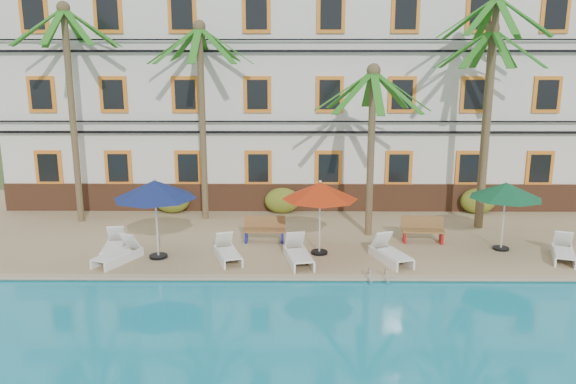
{
  "coord_description": "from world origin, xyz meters",
  "views": [
    {
      "loc": [
        -0.05,
        -16.64,
        6.51
      ],
      "look_at": [
        -0.2,
        3.0,
        2.0
      ],
      "focal_mm": 35.0,
      "sensor_mm": 36.0,
      "label": 1
    }
  ],
  "objects_px": {
    "palm_e": "(487,99)",
    "palm_b": "(202,95)",
    "lounger_e": "(390,253)",
    "lounger_c": "(228,252)",
    "palm_a": "(70,85)",
    "palm_c": "(372,125)",
    "pool_ladder": "(378,280)",
    "umbrella_green": "(506,191)",
    "bench_right": "(423,229)",
    "lounger_a": "(114,246)",
    "bench_left": "(264,229)",
    "umbrella_red": "(320,191)",
    "lounger_d": "(298,254)",
    "lounger_f": "(564,251)",
    "palm_d": "(490,82)",
    "lounger_b": "(118,254)",
    "umbrella_blue": "(155,190)"
  },
  "relations": [
    {
      "from": "palm_a",
      "to": "palm_b",
      "type": "distance_m",
      "value": 5.04
    },
    {
      "from": "lounger_a",
      "to": "lounger_c",
      "type": "xyz_separation_m",
      "value": [
        3.89,
        -0.57,
        -0.01
      ]
    },
    {
      "from": "lounger_e",
      "to": "lounger_c",
      "type": "bearing_deg",
      "value": 178.81
    },
    {
      "from": "umbrella_green",
      "to": "bench_left",
      "type": "bearing_deg",
      "value": 174.13
    },
    {
      "from": "umbrella_blue",
      "to": "lounger_a",
      "type": "relative_size",
      "value": 1.45
    },
    {
      "from": "palm_c",
      "to": "palm_d",
      "type": "bearing_deg",
      "value": 11.85
    },
    {
      "from": "palm_e",
      "to": "bench_right",
      "type": "height_order",
      "value": "palm_e"
    },
    {
      "from": "lounger_b",
      "to": "lounger_e",
      "type": "relative_size",
      "value": 0.96
    },
    {
      "from": "lounger_e",
      "to": "palm_c",
      "type": "bearing_deg",
      "value": 96.44
    },
    {
      "from": "lounger_e",
      "to": "lounger_f",
      "type": "relative_size",
      "value": 1.04
    },
    {
      "from": "palm_a",
      "to": "lounger_b",
      "type": "relative_size",
      "value": 4.56
    },
    {
      "from": "lounger_c",
      "to": "lounger_e",
      "type": "bearing_deg",
      "value": -1.19
    },
    {
      "from": "lounger_a",
      "to": "lounger_d",
      "type": "height_order",
      "value": "lounger_d"
    },
    {
      "from": "palm_e",
      "to": "lounger_d",
      "type": "height_order",
      "value": "palm_e"
    },
    {
      "from": "lounger_d",
      "to": "pool_ladder",
      "type": "relative_size",
      "value": 2.67
    },
    {
      "from": "palm_b",
      "to": "umbrella_green",
      "type": "xyz_separation_m",
      "value": [
        10.79,
        -3.91,
        -2.99
      ]
    },
    {
      "from": "lounger_a",
      "to": "bench_right",
      "type": "relative_size",
      "value": 1.21
    },
    {
      "from": "lounger_a",
      "to": "pool_ladder",
      "type": "xyz_separation_m",
      "value": [
        8.55,
        -2.3,
        -0.27
      ]
    },
    {
      "from": "palm_c",
      "to": "umbrella_green",
      "type": "relative_size",
      "value": 2.58
    },
    {
      "from": "bench_right",
      "to": "lounger_d",
      "type": "bearing_deg",
      "value": -154.3
    },
    {
      "from": "lounger_a",
      "to": "bench_right",
      "type": "distance_m",
      "value": 10.77
    },
    {
      "from": "palm_a",
      "to": "lounger_f",
      "type": "distance_m",
      "value": 18.74
    },
    {
      "from": "bench_left",
      "to": "pool_ladder",
      "type": "xyz_separation_m",
      "value": [
        3.54,
        -3.67,
        -0.47
      ]
    },
    {
      "from": "umbrella_blue",
      "to": "umbrella_green",
      "type": "distance_m",
      "value": 11.66
    },
    {
      "from": "umbrella_green",
      "to": "lounger_f",
      "type": "bearing_deg",
      "value": -30.63
    },
    {
      "from": "lounger_a",
      "to": "lounger_b",
      "type": "bearing_deg",
      "value": -63.92
    },
    {
      "from": "palm_a",
      "to": "lounger_e",
      "type": "bearing_deg",
      "value": -21.63
    },
    {
      "from": "lounger_d",
      "to": "lounger_e",
      "type": "height_order",
      "value": "lounger_d"
    },
    {
      "from": "palm_c",
      "to": "pool_ladder",
      "type": "bearing_deg",
      "value": -93.86
    },
    {
      "from": "umbrella_green",
      "to": "lounger_d",
      "type": "bearing_deg",
      "value": -169.2
    },
    {
      "from": "palm_c",
      "to": "lounger_d",
      "type": "relative_size",
      "value": 3.15
    },
    {
      "from": "palm_d",
      "to": "palm_e",
      "type": "xyz_separation_m",
      "value": [
        -0.02,
        0.16,
        -0.62
      ]
    },
    {
      "from": "palm_d",
      "to": "lounger_a",
      "type": "relative_size",
      "value": 4.78
    },
    {
      "from": "umbrella_green",
      "to": "lounger_d",
      "type": "relative_size",
      "value": 1.22
    },
    {
      "from": "umbrella_red",
      "to": "pool_ladder",
      "type": "height_order",
      "value": "umbrella_red"
    },
    {
      "from": "lounger_d",
      "to": "bench_left",
      "type": "height_order",
      "value": "bench_left"
    },
    {
      "from": "lounger_a",
      "to": "lounger_d",
      "type": "bearing_deg",
      "value": -7.44
    },
    {
      "from": "palm_a",
      "to": "umbrella_red",
      "type": "distance_m",
      "value": 10.79
    },
    {
      "from": "palm_a",
      "to": "bench_left",
      "type": "xyz_separation_m",
      "value": [
        7.59,
        -2.62,
        -4.96
      ]
    },
    {
      "from": "palm_e",
      "to": "palm_b",
      "type": "bearing_deg",
      "value": 174.09
    },
    {
      "from": "palm_a",
      "to": "lounger_a",
      "type": "relative_size",
      "value": 4.62
    },
    {
      "from": "lounger_d",
      "to": "lounger_f",
      "type": "bearing_deg",
      "value": 2.3
    },
    {
      "from": "lounger_a",
      "to": "lounger_f",
      "type": "distance_m",
      "value": 14.88
    },
    {
      "from": "palm_b",
      "to": "bench_right",
      "type": "distance_m",
      "value": 9.95
    },
    {
      "from": "umbrella_blue",
      "to": "lounger_b",
      "type": "xyz_separation_m",
      "value": [
        -1.19,
        -0.41,
        -2.02
      ]
    },
    {
      "from": "umbrella_red",
      "to": "lounger_e",
      "type": "xyz_separation_m",
      "value": [
        2.26,
        -0.74,
        -1.87
      ]
    },
    {
      "from": "umbrella_red",
      "to": "pool_ladder",
      "type": "xyz_separation_m",
      "value": [
        1.63,
        -2.35,
        -2.16
      ]
    },
    {
      "from": "lounger_c",
      "to": "lounger_f",
      "type": "height_order",
      "value": "lounger_f"
    },
    {
      "from": "lounger_b",
      "to": "lounger_f",
      "type": "relative_size",
      "value": 1.0
    },
    {
      "from": "umbrella_green",
      "to": "bench_right",
      "type": "distance_m",
      "value": 3.1
    }
  ]
}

